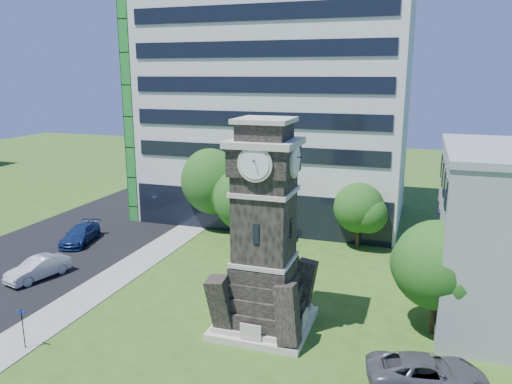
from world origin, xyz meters
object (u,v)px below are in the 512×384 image
(clock_tower, at_px, (264,241))
(car_street_north, at_px, (80,235))
(street_sign, at_px, (23,325))
(car_east_lot, at_px, (427,373))
(car_street_mid, at_px, (38,268))
(park_bench, at_px, (266,330))

(clock_tower, height_order, car_street_north, clock_tower)
(car_street_north, relative_size, street_sign, 2.25)
(clock_tower, bearing_deg, street_sign, -150.65)
(clock_tower, bearing_deg, car_east_lot, -19.45)
(clock_tower, height_order, car_east_lot, clock_tower)
(car_street_mid, distance_m, park_bench, 18.44)
(car_east_lot, height_order, street_sign, street_sign)
(park_bench, xyz_separation_m, street_sign, (-12.01, -5.22, 0.97))
(clock_tower, bearing_deg, car_street_mid, 174.94)
(car_street_mid, bearing_deg, street_sign, -37.30)
(street_sign, bearing_deg, clock_tower, 34.15)
(clock_tower, relative_size, car_east_lot, 2.18)
(park_bench, distance_m, street_sign, 13.13)
(park_bench, bearing_deg, car_street_mid, 176.21)
(car_street_mid, bearing_deg, car_east_lot, 4.99)
(park_bench, bearing_deg, car_street_north, 158.00)
(street_sign, bearing_deg, park_bench, 28.28)
(car_street_north, relative_size, park_bench, 3.01)
(park_bench, height_order, street_sign, street_sign)
(car_street_north, bearing_deg, street_sign, -74.94)
(clock_tower, relative_size, car_street_north, 2.36)
(car_street_mid, height_order, park_bench, car_street_mid)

